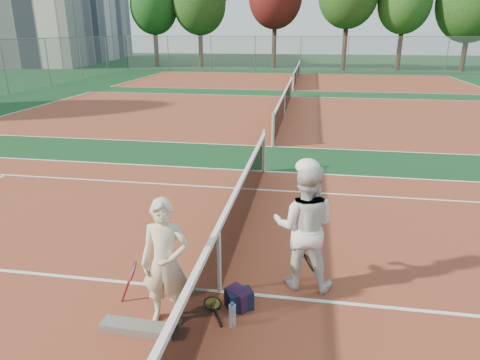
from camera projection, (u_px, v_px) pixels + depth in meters
name	position (u px, v px, depth m)	size (l,w,h in m)	color
ground	(220.00, 292.00, 5.97)	(130.00, 130.00, 0.00)	#0F371A
court_main	(220.00, 291.00, 5.97)	(23.77, 10.97, 0.01)	brown
court_far_a	(284.00, 115.00, 18.54)	(23.77, 10.97, 0.01)	brown
court_far_b	(297.00, 81.00, 31.11)	(23.77, 10.97, 0.01)	brown
net_main	(219.00, 259.00, 5.80)	(0.10, 10.98, 1.02)	black
net_far_a	(285.00, 103.00, 18.37)	(0.10, 10.98, 1.02)	black
net_far_b	(297.00, 74.00, 30.94)	(0.10, 10.98, 1.02)	black
fence_back	(301.00, 54.00, 37.13)	(32.00, 0.06, 3.00)	slate
player_a	(166.00, 263.00, 5.12)	(0.59, 0.39, 1.63)	beige
player_b	(304.00, 227.00, 5.86)	(0.88, 0.68, 1.81)	silver
racket_red	(133.00, 282.00, 5.69)	(0.25, 0.27, 0.57)	maroon
racket_black_held	(309.00, 272.00, 5.96)	(0.34, 0.27, 0.53)	black
racket_spare	(212.00, 304.00, 5.66)	(0.60, 0.27, 0.05)	black
sports_bag_navy	(240.00, 300.00, 5.57)	(0.33, 0.22, 0.26)	black
sports_bag_purple	(239.00, 298.00, 5.60)	(0.32, 0.22, 0.26)	black
net_cover_canvas	(138.00, 328.00, 5.17)	(0.93, 0.21, 0.10)	#615C58
water_bottle	(232.00, 316.00, 5.22)	(0.09, 0.09, 0.30)	silver
tree_back_0	(154.00, 7.00, 41.44)	(4.55, 4.55, 8.27)	#382314
tree_back_1	(200.00, 4.00, 40.93)	(5.06, 5.06, 8.82)	#382314
tree_back_4	(405.00, 3.00, 37.39)	(4.62, 4.62, 8.44)	#382314
tree_back_5	(473.00, 2.00, 36.57)	(5.94, 5.94, 9.23)	#382314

